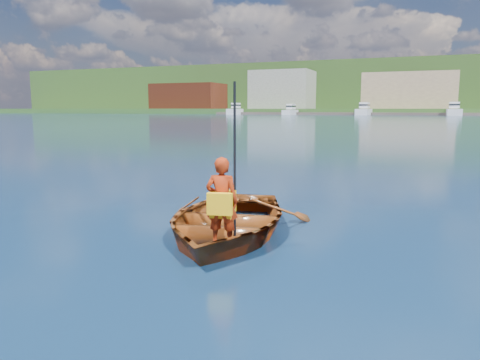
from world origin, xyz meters
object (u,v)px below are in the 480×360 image
rowboat (226,220)px  marina_yachts (477,111)px  child_paddler (222,201)px  dock (465,114)px

rowboat → marina_yachts: marina_yachts is taller
rowboat → child_paddler: 1.03m
rowboat → marina_yachts: (15.26, 143.59, 1.17)m
child_paddler → marina_yachts: (14.94, 144.44, 0.69)m
dock → marina_yachts: marina_yachts is taller
rowboat → dock: 148.79m
child_paddler → dock: size_ratio=0.01×
child_paddler → marina_yachts: marina_yachts is taller
rowboat → child_paddler: (0.32, -0.85, 0.49)m
dock → marina_yachts: size_ratio=1.15×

